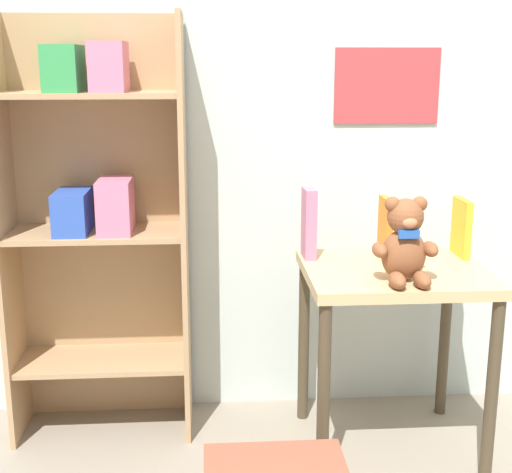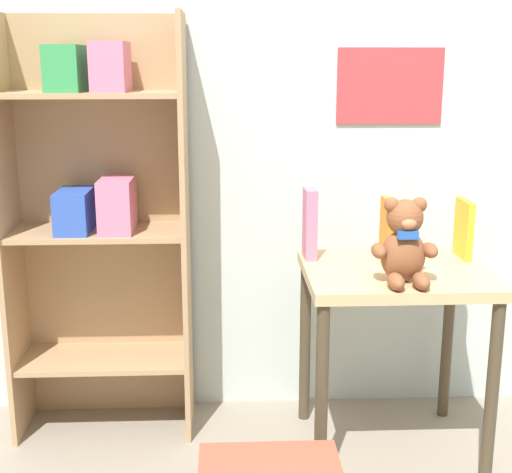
# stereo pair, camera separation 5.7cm
# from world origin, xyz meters

# --- Properties ---
(wall_back) EXTENTS (4.80, 0.07, 2.50)m
(wall_back) POSITION_xyz_m (0.00, 1.32, 1.25)
(wall_back) COLOR silver
(wall_back) RESTS_ON ground_plane
(bookshelf_side) EXTENTS (0.62, 0.29, 1.47)m
(bookshelf_side) POSITION_xyz_m (-0.80, 1.16, 0.82)
(bookshelf_side) COLOR tan
(bookshelf_side) RESTS_ON ground_plane
(display_table) EXTENTS (0.59, 0.51, 0.65)m
(display_table) POSITION_xyz_m (0.19, 0.92, 0.54)
(display_table) COLOR tan
(display_table) RESTS_ON ground_plane
(teddy_bear) EXTENTS (0.20, 0.18, 0.26)m
(teddy_bear) POSITION_xyz_m (0.18, 0.78, 0.77)
(teddy_bear) COLOR brown
(teddy_bear) RESTS_ON display_table
(book_standing_pink) EXTENTS (0.04, 0.10, 0.24)m
(book_standing_pink) POSITION_xyz_m (-0.07, 1.07, 0.77)
(book_standing_pink) COLOR #D17093
(book_standing_pink) RESTS_ON display_table
(book_standing_orange) EXTENTS (0.03, 0.11, 0.21)m
(book_standing_orange) POSITION_xyz_m (0.19, 1.07, 0.75)
(book_standing_orange) COLOR orange
(book_standing_orange) RESTS_ON display_table
(book_standing_yellow) EXTENTS (0.02, 0.14, 0.20)m
(book_standing_yellow) POSITION_xyz_m (0.46, 1.06, 0.75)
(book_standing_yellow) COLOR gold
(book_standing_yellow) RESTS_ON display_table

